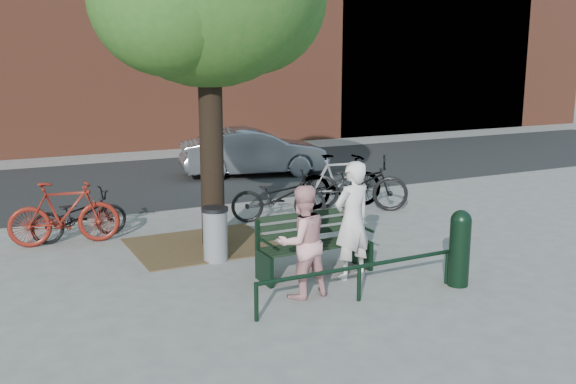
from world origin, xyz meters
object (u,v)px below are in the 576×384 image
park_bench (313,242)px  bollard (460,245)px  person_right (302,242)px  litter_bin (215,234)px  bicycle_c (279,197)px  parked_car (254,152)px  person_left (352,220)px

park_bench → bollard: bollard is taller
park_bench → person_right: bearing=-127.6°
bollard → litter_bin: (-2.69, 2.64, -0.15)m
bicycle_c → person_right: bearing=176.5°
park_bench → parked_car: 8.28m
person_left → litter_bin: bearing=-57.7°
litter_bin → bollard: bearing=-44.4°
person_left → parked_car: person_left is taller
person_right → litter_bin: bearing=-78.8°
bollard → litter_bin: bearing=135.6°
person_right → park_bench: bearing=-130.2°
person_left → litter_bin: person_left is taller
bicycle_c → parked_car: parked_car is taller
bollard → parked_car: bearing=84.4°
park_bench → parked_car: parked_car is taller
person_left → park_bench: bearing=-56.5°
bicycle_c → person_left: bearing=-170.1°
park_bench → litter_bin: size_ratio=1.98×
person_left → person_right: size_ratio=1.13×
park_bench → bicycle_c: bicycle_c is taller
person_right → bollard: bearing=161.5°
park_bench → bollard: (1.60, -1.41, 0.11)m
bollard → litter_bin: bollard is taller
park_bench → litter_bin: (-1.09, 1.23, -0.03)m
parked_car → person_right: bearing=171.9°
person_left → person_right: person_left is taller
bicycle_c → parked_car: bearing=-0.1°
parked_car → bollard: bearing=-174.0°
litter_bin → bicycle_c: bicycle_c is taller
parked_car → park_bench: bearing=173.9°
litter_bin → parked_car: bearing=61.5°
person_left → parked_car: 8.59m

